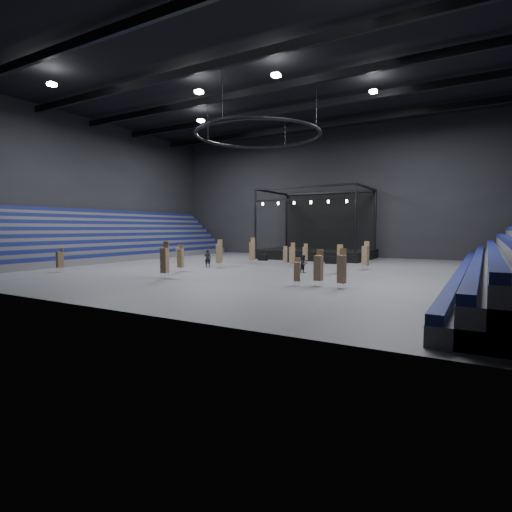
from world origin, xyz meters
The scene contains 29 objects.
floor centered at (0.00, 0.00, 0.00)m, with size 50.00×50.00×0.00m, color #444446.
ceiling centered at (0.00, 0.00, 18.00)m, with size 50.00×42.00×0.20m, color black.
wall_back centered at (0.00, 21.00, 9.00)m, with size 50.00×0.20×18.00m, color black.
wall_front centered at (0.00, -21.00, 9.00)m, with size 50.00×0.20×18.00m, color black.
wall_left centered at (-25.00, 0.00, 9.00)m, with size 0.20×42.00×18.00m, color black.
bleachers_left centered at (-22.94, 0.00, 1.73)m, with size 7.20×40.00×6.40m.
stage centered at (0.00, 16.24, 1.45)m, with size 14.00×10.00×9.20m.
truss_ring centered at (0.00, 0.00, 13.00)m, with size 12.30×12.30×5.15m.
roof_girders centered at (0.00, 0.00, 17.20)m, with size 49.00×30.35×0.70m.
floodlights centered at (0.00, -4.00, 16.60)m, with size 28.60×16.60×0.25m.
flight_case_left centered at (-4.34, 8.83, 0.37)m, with size 1.12×0.56×0.75m, color black.
flight_case_mid centered at (-0.08, 8.08, 0.39)m, with size 1.16×0.58×0.78m, color black.
flight_case_right centered at (4.47, 8.76, 0.42)m, with size 1.27×0.64×0.85m, color black.
chair_stack_0 centered at (-4.23, -0.62, 1.46)m, with size 0.66×0.66×2.84m.
chair_stack_1 centered at (9.57, 4.01, 1.42)m, with size 0.64×0.64×2.76m.
chair_stack_2 centered at (9.65, -8.52, 1.33)m, with size 0.53×0.53×2.56m.
chair_stack_3 centered at (0.58, 5.00, 1.08)m, with size 0.57×0.57×2.04m.
chair_stack_4 centered at (1.66, 8.01, 1.17)m, with size 0.49×0.49×2.23m.
chair_stack_5 centered at (-13.89, -11.86, 1.18)m, with size 0.62×0.62×2.20m.
chair_stack_6 centered at (-13.00, 3.15, 1.04)m, with size 0.51×0.51×1.95m.
chair_stack_7 centered at (-3.29, 4.47, 1.49)m, with size 0.61×0.61×2.93m.
chair_stack_8 centered at (2.45, 2.76, 1.29)m, with size 0.47×0.47×2.53m.
chair_stack_9 centered at (11.35, -8.75, 1.36)m, with size 0.54×0.54×2.68m.
chair_stack_10 centered at (-2.64, -10.36, 1.49)m, with size 0.58×0.58×2.93m.
chair_stack_11 centered at (8.37, -0.02, 1.33)m, with size 0.68×0.68×2.55m.
chair_stack_12 centered at (-4.84, -5.91, 1.27)m, with size 0.56×0.56×2.47m.
chair_stack_13 centered at (8.30, -9.09, 1.04)m, with size 0.53×0.53×1.98m.
man_center centered at (-5.26, -1.22, 0.90)m, with size 0.66×0.43×1.81m, color black.
crew_member centered at (5.50, -1.38, 0.81)m, with size 0.78×0.61×1.61m, color black.
Camera 1 is at (19.50, -34.15, 4.00)m, focal length 28.00 mm.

